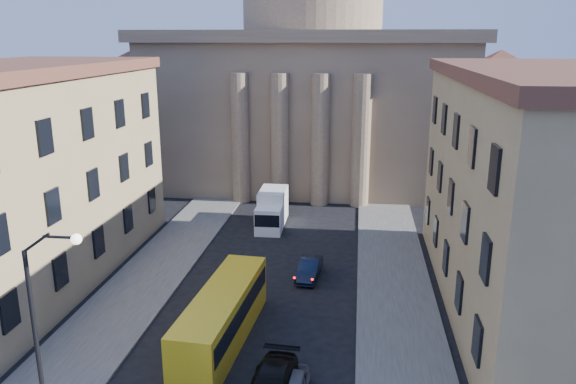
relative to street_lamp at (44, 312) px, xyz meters
name	(u,v)px	position (x,y,z in m)	size (l,w,h in m)	color
sidewalk_left	(119,311)	(-1.53, 10.00, -5.21)	(5.00, 60.00, 0.15)	#504E49
sidewalk_right	(400,329)	(15.47, 10.00, -5.21)	(5.00, 60.00, 0.15)	#504E49
church	(312,76)	(6.97, 47.47, 6.59)	(68.02, 28.76, 36.60)	#7B644B
building_left	(13,175)	(-10.03, 14.00, 2.14)	(11.60, 26.60, 14.70)	tan
building_right	(548,193)	(23.97, 14.00, 2.14)	(11.60, 26.60, 14.70)	tan
street_lamp	(44,312)	(0.00, 0.00, 0.00)	(2.62, 0.44, 8.83)	black
car_right_distant	(309,269)	(9.61, 16.63, -4.63)	(1.40, 4.00, 1.32)	black
city_bus	(222,315)	(5.63, 7.52, -3.68)	(3.15, 10.73, 2.98)	yellow
box_truck	(272,210)	(5.29, 27.30, -3.78)	(2.35, 5.80, 3.17)	white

